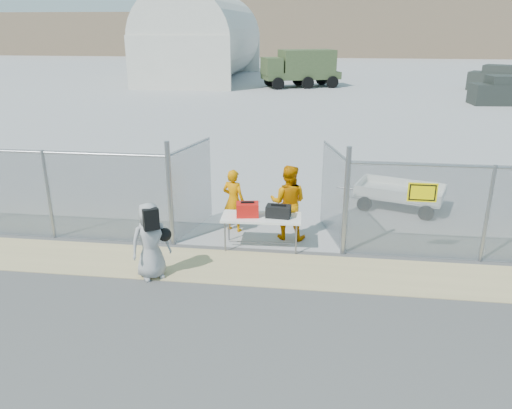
# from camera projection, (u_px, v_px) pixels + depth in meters

# --- Properties ---
(ground) EXTENTS (160.00, 160.00, 0.00)m
(ground) POSITION_uv_depth(u_px,v_px,m) (243.00, 291.00, 9.79)
(ground) COLOR #404040
(tarmac_inside) EXTENTS (160.00, 80.00, 0.01)m
(tarmac_inside) POSITION_uv_depth(u_px,v_px,m) (309.00, 78.00, 48.97)
(tarmac_inside) COLOR #9E9E9E
(tarmac_inside) RESTS_ON ground
(dirt_strip) EXTENTS (44.00, 1.60, 0.01)m
(dirt_strip) POSITION_uv_depth(u_px,v_px,m) (250.00, 268.00, 10.72)
(dirt_strip) COLOR tan
(dirt_strip) RESTS_ON ground
(distant_hills) EXTENTS (140.00, 6.00, 9.00)m
(distant_hills) POSITION_uv_depth(u_px,v_px,m) (348.00, 28.00, 80.41)
(distant_hills) COLOR #7F684F
(distant_hills) RESTS_ON ground
(chain_link_fence) EXTENTS (40.00, 0.20, 2.20)m
(chain_link_fence) POSITION_uv_depth(u_px,v_px,m) (256.00, 204.00, 11.28)
(chain_link_fence) COLOR gray
(chain_link_fence) RESTS_ON ground
(quonset_hangar) EXTENTS (9.00, 18.00, 8.00)m
(quonset_hangar) POSITION_uv_depth(u_px,v_px,m) (204.00, 36.00, 46.98)
(quonset_hangar) COLOR beige
(quonset_hangar) RESTS_ON ground
(folding_table) EXTENTS (1.86, 0.84, 0.78)m
(folding_table) POSITION_uv_depth(u_px,v_px,m) (261.00, 232.00, 11.61)
(folding_table) COLOR white
(folding_table) RESTS_ON ground
(orange_bag) EXTENTS (0.56, 0.41, 0.32)m
(orange_bag) POSITION_uv_depth(u_px,v_px,m) (247.00, 210.00, 11.45)
(orange_bag) COLOR red
(orange_bag) RESTS_ON folding_table
(black_duffel) EXTENTS (0.58, 0.37, 0.27)m
(black_duffel) POSITION_uv_depth(u_px,v_px,m) (278.00, 211.00, 11.41)
(black_duffel) COLOR black
(black_duffel) RESTS_ON folding_table
(security_worker_left) EXTENTS (0.68, 0.55, 1.61)m
(security_worker_left) POSITION_uv_depth(u_px,v_px,m) (233.00, 201.00, 12.43)
(security_worker_left) COLOR orange
(security_worker_left) RESTS_ON ground
(security_worker_right) EXTENTS (0.96, 0.78, 1.84)m
(security_worker_right) POSITION_uv_depth(u_px,v_px,m) (288.00, 202.00, 11.95)
(security_worker_right) COLOR orange
(security_worker_right) RESTS_ON ground
(visitor) EXTENTS (0.95, 0.87, 1.62)m
(visitor) POSITION_uv_depth(u_px,v_px,m) (150.00, 241.00, 10.09)
(visitor) COLOR #999999
(visitor) RESTS_ON ground
(utility_trailer) EXTENTS (3.39, 2.46, 0.74)m
(utility_trailer) POSITION_uv_depth(u_px,v_px,m) (400.00, 196.00, 14.14)
(utility_trailer) COLOR white
(utility_trailer) RESTS_ON ground
(military_truck) EXTENTS (6.77, 4.52, 3.03)m
(military_truck) POSITION_uv_depth(u_px,v_px,m) (301.00, 69.00, 41.53)
(military_truck) COLOR #43552F
(military_truck) RESTS_ON ground
(parked_vehicle_near) EXTENTS (4.18, 2.17, 1.82)m
(parked_vehicle_near) POSITION_uv_depth(u_px,v_px,m) (504.00, 91.00, 32.50)
(parked_vehicle_near) COLOR #282D29
(parked_vehicle_near) RESTS_ON ground
(parked_vehicle_mid) EXTENTS (4.71, 3.74, 1.95)m
(parked_vehicle_mid) POSITION_uv_depth(u_px,v_px,m) (498.00, 78.00, 39.31)
(parked_vehicle_mid) COLOR #282D29
(parked_vehicle_mid) RESTS_ON ground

